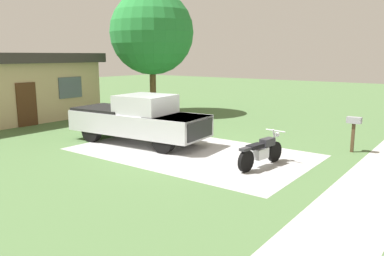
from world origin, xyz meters
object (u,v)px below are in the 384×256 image
at_px(shade_tree, 152,33).
at_px(motorcycle, 261,152).
at_px(mailbox, 354,125).
at_px(pickup_truck, 137,119).

bearing_deg(shade_tree, motorcycle, -121.32).
relative_size(mailbox, shade_tree, 0.18).
bearing_deg(mailbox, pickup_truck, 115.77).
bearing_deg(motorcycle, mailbox, -26.51).
relative_size(motorcycle, pickup_truck, 0.38).
height_order(pickup_truck, shade_tree, shade_tree).
height_order(motorcycle, mailbox, mailbox).
distance_m(pickup_truck, shade_tree, 8.49).
bearing_deg(mailbox, shade_tree, 77.72).
distance_m(pickup_truck, mailbox, 7.97).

